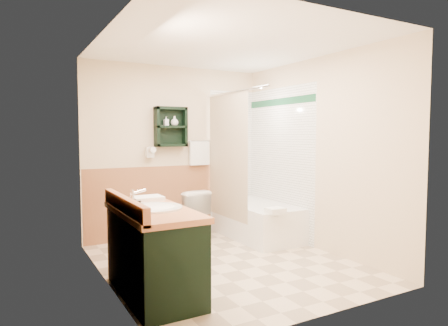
# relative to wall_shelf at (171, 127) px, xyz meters

# --- Properties ---
(floor) EXTENTS (3.00, 3.00, 0.00)m
(floor) POSITION_rel_wall_shelf_xyz_m (0.10, -1.41, -1.55)
(floor) COLOR beige
(floor) RESTS_ON ground
(back_wall) EXTENTS (2.60, 0.04, 2.40)m
(back_wall) POSITION_rel_wall_shelf_xyz_m (0.10, 0.11, -0.35)
(back_wall) COLOR #FAE6C4
(back_wall) RESTS_ON ground
(left_wall) EXTENTS (0.04, 3.00, 2.40)m
(left_wall) POSITION_rel_wall_shelf_xyz_m (-1.22, -1.41, -0.35)
(left_wall) COLOR #FAE6C4
(left_wall) RESTS_ON ground
(right_wall) EXTENTS (0.04, 3.00, 2.40)m
(right_wall) POSITION_rel_wall_shelf_xyz_m (1.42, -1.41, -0.35)
(right_wall) COLOR #FAE6C4
(right_wall) RESTS_ON ground
(ceiling) EXTENTS (2.60, 3.00, 0.04)m
(ceiling) POSITION_rel_wall_shelf_xyz_m (0.10, -1.41, 0.87)
(ceiling) COLOR white
(ceiling) RESTS_ON back_wall
(wainscot_left) EXTENTS (2.98, 2.98, 1.00)m
(wainscot_left) POSITION_rel_wall_shelf_xyz_m (-1.19, -1.41, -1.05)
(wainscot_left) COLOR #B6734A
(wainscot_left) RESTS_ON left_wall
(wainscot_back) EXTENTS (2.58, 2.58, 1.00)m
(wainscot_back) POSITION_rel_wall_shelf_xyz_m (0.10, 0.08, -1.05)
(wainscot_back) COLOR #B6734A
(wainscot_back) RESTS_ON back_wall
(mirror_frame) EXTENTS (1.30, 1.30, 1.00)m
(mirror_frame) POSITION_rel_wall_shelf_xyz_m (-1.17, -1.96, -0.05)
(mirror_frame) COLOR brown
(mirror_frame) RESTS_ON left_wall
(mirror_glass) EXTENTS (1.20, 1.20, 0.90)m
(mirror_glass) POSITION_rel_wall_shelf_xyz_m (-1.17, -1.96, -0.05)
(mirror_glass) COLOR white
(mirror_glass) RESTS_ON left_wall
(tile_right) EXTENTS (1.50, 1.50, 2.10)m
(tile_right) POSITION_rel_wall_shelf_xyz_m (1.38, -0.66, -0.50)
(tile_right) COLOR white
(tile_right) RESTS_ON right_wall
(tile_back) EXTENTS (0.95, 0.95, 2.10)m
(tile_back) POSITION_rel_wall_shelf_xyz_m (1.13, 0.07, -0.50)
(tile_back) COLOR white
(tile_back) RESTS_ON back_wall
(tile_accent) EXTENTS (1.50, 1.50, 0.10)m
(tile_accent) POSITION_rel_wall_shelf_xyz_m (1.37, -0.66, 0.35)
(tile_accent) COLOR #154B2C
(tile_accent) RESTS_ON right_wall
(wall_shelf) EXTENTS (0.45, 0.15, 0.55)m
(wall_shelf) POSITION_rel_wall_shelf_xyz_m (0.00, 0.00, 0.00)
(wall_shelf) COLOR black
(wall_shelf) RESTS_ON back_wall
(hair_dryer) EXTENTS (0.10, 0.24, 0.18)m
(hair_dryer) POSITION_rel_wall_shelf_xyz_m (-0.30, 0.02, -0.35)
(hair_dryer) COLOR silver
(hair_dryer) RESTS_ON back_wall
(towel_bar) EXTENTS (0.40, 0.06, 0.40)m
(towel_bar) POSITION_rel_wall_shelf_xyz_m (0.45, 0.04, -0.20)
(towel_bar) COLOR white
(towel_bar) RESTS_ON back_wall
(curtain_rod) EXTENTS (0.03, 1.60, 0.03)m
(curtain_rod) POSITION_rel_wall_shelf_xyz_m (0.63, -0.66, 0.45)
(curtain_rod) COLOR silver
(curtain_rod) RESTS_ON back_wall
(shower_curtain) EXTENTS (1.05, 1.05, 1.70)m
(shower_curtain) POSITION_rel_wall_shelf_xyz_m (0.63, -0.48, -0.40)
(shower_curtain) COLOR beige
(shower_curtain) RESTS_ON curtain_rod
(vanity) EXTENTS (0.59, 1.23, 0.78)m
(vanity) POSITION_rel_wall_shelf_xyz_m (-0.89, -1.84, -1.16)
(vanity) COLOR black
(vanity) RESTS_ON ground
(bathtub) EXTENTS (0.71, 1.50, 0.48)m
(bathtub) POSITION_rel_wall_shelf_xyz_m (1.03, -0.55, -1.31)
(bathtub) COLOR white
(bathtub) RESTS_ON ground
(toilet) EXTENTS (0.51, 0.76, 0.69)m
(toilet) POSITION_rel_wall_shelf_xyz_m (0.10, -0.26, -1.20)
(toilet) COLOR white
(toilet) RESTS_ON ground
(counter_towel) EXTENTS (0.30, 0.23, 0.04)m
(counter_towel) POSITION_rel_wall_shelf_xyz_m (-0.79, -1.38, -0.75)
(counter_towel) COLOR white
(counter_towel) RESTS_ON vanity
(vanity_book) EXTENTS (0.18, 0.06, 0.24)m
(vanity_book) POSITION_rel_wall_shelf_xyz_m (-1.06, -1.38, -0.65)
(vanity_book) COLOR black
(vanity_book) RESTS_ON vanity
(tub_towel) EXTENTS (0.22, 0.18, 0.07)m
(tub_towel) POSITION_rel_wall_shelf_xyz_m (0.85, -1.29, -1.04)
(tub_towel) COLOR white
(tub_towel) RESTS_ON bathtub
(soap_bottle_a) EXTENTS (0.07, 0.13, 0.06)m
(soap_bottle_a) POSITION_rel_wall_shelf_xyz_m (-0.07, -0.01, 0.04)
(soap_bottle_a) COLOR white
(soap_bottle_a) RESTS_ON wall_shelf
(soap_bottle_b) EXTENTS (0.15, 0.16, 0.10)m
(soap_bottle_b) POSITION_rel_wall_shelf_xyz_m (0.05, -0.01, 0.07)
(soap_bottle_b) COLOR white
(soap_bottle_b) RESTS_ON wall_shelf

